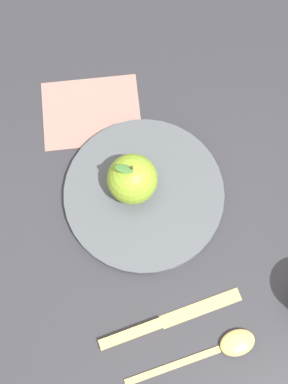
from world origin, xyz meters
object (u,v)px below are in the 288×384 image
Objects in this scene: dinner_plate at (144,194)px; apple at (132,179)px; knife at (158,324)px; spoon at (222,348)px; linen_napkin at (91,112)px.

apple is at bearing -36.85° from dinner_plate.
spoon reaches higher than knife.
linen_napkin is at bearing -71.25° from apple.
spoon is (-0.07, 0.23, -0.00)m from dinner_plate.
dinner_plate reaches higher than linen_napkin.
dinner_plate is 0.18m from knife.
knife is at bearing 87.25° from dinner_plate.
apple reaches higher than linen_napkin.
knife is 1.10× the size of spoon.
spoon is 1.23× the size of linen_napkin.
dinner_plate is 0.24m from spoon.
spoon is at bearing 151.68° from knife.
spoon is at bearing 107.61° from dinner_plate.
apple reaches higher than dinner_plate.
dinner_plate is at bearing -92.75° from knife.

